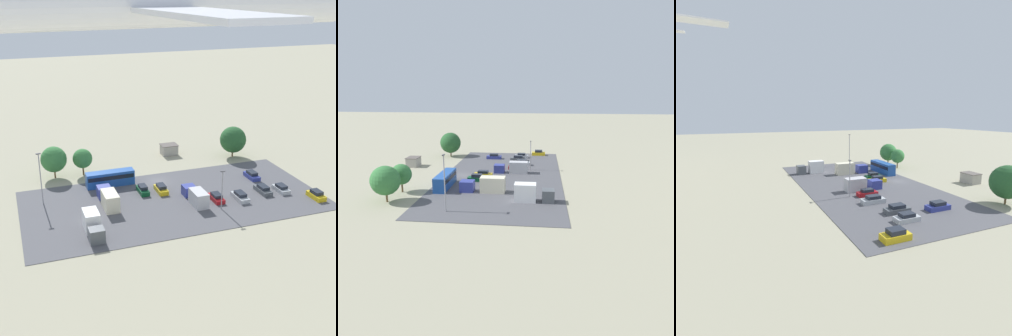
# 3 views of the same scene
# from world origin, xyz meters

# --- Properties ---
(ground_plane) EXTENTS (400.00, 400.00, 0.00)m
(ground_plane) POSITION_xyz_m (0.00, 0.00, 0.00)
(ground_plane) COLOR gray
(parking_lot_surface) EXTENTS (57.96, 28.36, 0.08)m
(parking_lot_surface) POSITION_xyz_m (0.00, 9.99, 0.04)
(parking_lot_surface) COLOR #4C4C51
(parking_lot_surface) RESTS_ON ground
(shed_building) EXTENTS (4.08, 3.24, 2.55)m
(shed_building) POSITION_xyz_m (-8.15, -15.62, 1.28)
(shed_building) COLOR #9E998E
(shed_building) RESTS_ON ground
(bus) EXTENTS (10.02, 2.47, 3.11)m
(bus) POSITION_xyz_m (10.03, -1.30, 1.75)
(bus) COLOR #1E4C9E
(bus) RESTS_ON ground
(parked_car_0) EXTENTS (1.83, 4.37, 1.60)m
(parked_car_0) POSITION_xyz_m (1.12, 5.48, 0.75)
(parked_car_0) COLOR gold
(parked_car_0) RESTS_ON ground
(parked_car_1) EXTENTS (1.85, 4.31, 1.48)m
(parked_car_1) POSITION_xyz_m (-7.70, 12.96, 0.69)
(parked_car_1) COLOR maroon
(parked_car_1) RESTS_ON ground
(parked_car_2) EXTENTS (1.92, 4.42, 1.55)m
(parked_car_2) POSITION_xyz_m (-19.81, 5.17, 0.72)
(parked_car_2) COLOR navy
(parked_car_2) RESTS_ON ground
(parked_car_3) EXTENTS (1.92, 4.58, 1.49)m
(parked_car_3) POSITION_xyz_m (-18.20, 12.66, 0.70)
(parked_car_3) COLOR #4C5156
(parked_car_3) RESTS_ON ground
(parked_car_4) EXTENTS (1.96, 4.12, 1.66)m
(parked_car_4) POSITION_xyz_m (-26.64, 18.59, 0.77)
(parked_car_4) COLOR gold
(parked_car_4) RESTS_ON ground
(parked_car_5) EXTENTS (1.74, 4.25, 1.66)m
(parked_car_5) POSITION_xyz_m (4.74, 4.68, 0.77)
(parked_car_5) COLOR #0C4723
(parked_car_5) RESTS_ON ground
(parked_car_6) EXTENTS (1.91, 4.17, 1.43)m
(parked_car_6) POSITION_xyz_m (-21.97, 13.38, 0.67)
(parked_car_6) COLOR #ADB2B7
(parked_car_6) RESTS_ON ground
(parked_car_7) EXTENTS (1.93, 4.69, 1.54)m
(parked_car_7) POSITION_xyz_m (-12.28, 14.07, 0.72)
(parked_car_7) COLOR #ADB2B7
(parked_car_7) RESTS_ON ground
(parked_truck_0) EXTENTS (2.60, 9.35, 3.24)m
(parked_truck_0) POSITION_xyz_m (12.52, 8.01, 1.56)
(parked_truck_0) COLOR navy
(parked_truck_0) RESTS_ON ground
(parked_truck_1) EXTENTS (2.46, 8.46, 2.92)m
(parked_truck_1) POSITION_xyz_m (-3.60, 12.37, 1.41)
(parked_truck_1) COLOR navy
(parked_truck_1) RESTS_ON ground
(parked_truck_2) EXTENTS (2.51, 7.57, 3.49)m
(parked_truck_2) POSITION_xyz_m (17.40, 17.69, 1.67)
(parked_truck_2) COLOR #4C5156
(parked_truck_2) RESTS_ON ground
(tree_near_shed) EXTENTS (4.29, 4.29, 5.98)m
(tree_near_shed) POSITION_xyz_m (14.27, -9.26, 3.82)
(tree_near_shed) COLOR brown
(tree_near_shed) RESTS_ON ground
(tree_apron_mid) EXTENTS (6.36, 6.36, 7.51)m
(tree_apron_mid) POSITION_xyz_m (-22.25, -8.93, 4.32)
(tree_apron_mid) COLOR brown
(tree_apron_mid) RESTS_ON ground
(tree_apron_far) EXTENTS (5.60, 5.60, 7.04)m
(tree_apron_far) POSITION_xyz_m (20.38, -9.69, 4.23)
(tree_apron_far) COLOR brown
(tree_apron_far) RESTS_ON ground
(light_pole_lot_centre) EXTENTS (0.90, 0.28, 10.20)m
(light_pole_lot_centre) POSITION_xyz_m (24.19, 2.92, 5.62)
(light_pole_lot_centre) COLOR gray
(light_pole_lot_centre) RESTS_ON ground
(light_pole_lot_edge) EXTENTS (0.90, 0.28, 7.70)m
(light_pole_lot_edge) POSITION_xyz_m (-6.98, 16.62, 4.36)
(light_pole_lot_edge) COLOR gray
(light_pole_lot_edge) RESTS_ON ground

